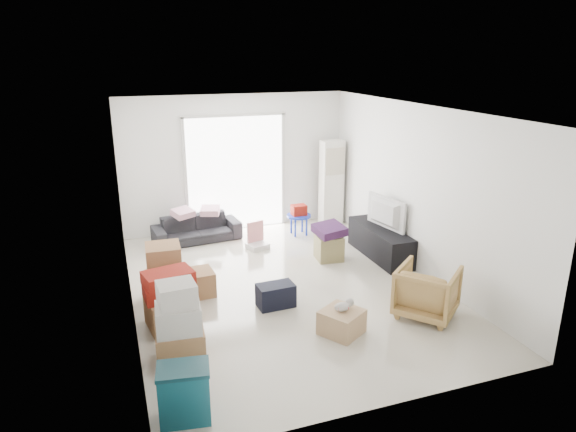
% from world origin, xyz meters
% --- Properties ---
extents(room_shell, '(4.98, 6.48, 3.18)m').
position_xyz_m(room_shell, '(0.00, 0.00, 1.35)').
color(room_shell, beige).
rests_on(room_shell, ground).
extents(sliding_door, '(2.10, 0.04, 2.33)m').
position_xyz_m(sliding_door, '(0.00, 2.98, 1.24)').
color(sliding_door, white).
rests_on(sliding_door, room_shell).
extents(ac_tower, '(0.45, 0.30, 1.75)m').
position_xyz_m(ac_tower, '(1.95, 2.65, 0.88)').
color(ac_tower, white).
rests_on(ac_tower, room_shell).
extents(tv_console, '(0.48, 1.59, 0.53)m').
position_xyz_m(tv_console, '(2.00, 0.62, 0.26)').
color(tv_console, black).
rests_on(tv_console, room_shell).
extents(television, '(0.71, 1.03, 0.12)m').
position_xyz_m(television, '(2.00, 0.62, 0.59)').
color(television, black).
rests_on(television, tv_console).
extents(sofa, '(1.68, 0.64, 0.64)m').
position_xyz_m(sofa, '(-0.92, 2.50, 0.32)').
color(sofa, black).
rests_on(sofa, room_shell).
extents(pillow_left, '(0.51, 0.47, 0.13)m').
position_xyz_m(pillow_left, '(-1.15, 2.54, 0.70)').
color(pillow_left, '#E6A8C0').
rests_on(pillow_left, sofa).
extents(pillow_right, '(0.47, 0.42, 0.13)m').
position_xyz_m(pillow_right, '(-0.64, 2.53, 0.71)').
color(pillow_right, '#E6A8C0').
rests_on(pillow_right, sofa).
extents(armchair, '(1.03, 1.04, 0.78)m').
position_xyz_m(armchair, '(1.54, -1.48, 0.39)').
color(armchair, tan).
rests_on(armchair, room_shell).
extents(storage_bins, '(0.55, 0.43, 0.58)m').
position_xyz_m(storage_bins, '(-1.90, -2.50, 0.29)').
color(storage_bins, '#125262').
rests_on(storage_bins, room_shell).
extents(box_stack_a, '(0.58, 0.50, 1.00)m').
position_xyz_m(box_stack_a, '(-1.80, -1.50, 0.45)').
color(box_stack_a, olive).
rests_on(box_stack_a, room_shell).
extents(box_stack_b, '(0.68, 0.66, 0.78)m').
position_xyz_m(box_stack_b, '(-1.80, -0.62, 0.36)').
color(box_stack_b, olive).
rests_on(box_stack_b, room_shell).
extents(box_stack_c, '(0.59, 0.51, 0.84)m').
position_xyz_m(box_stack_c, '(-1.77, 0.20, 0.41)').
color(box_stack_c, olive).
rests_on(box_stack_c, room_shell).
extents(loose_box, '(0.47, 0.47, 0.37)m').
position_xyz_m(loose_box, '(-1.30, 0.19, 0.19)').
color(loose_box, olive).
rests_on(loose_box, room_shell).
extents(duffel_bag, '(0.53, 0.33, 0.33)m').
position_xyz_m(duffel_bag, '(-0.33, -0.55, 0.17)').
color(duffel_bag, black).
rests_on(duffel_bag, room_shell).
extents(ottoman, '(0.47, 0.47, 0.43)m').
position_xyz_m(ottoman, '(1.09, 0.80, 0.22)').
color(ottoman, '#9E925C').
rests_on(ottoman, room_shell).
extents(blanket, '(0.53, 0.53, 0.14)m').
position_xyz_m(blanket, '(1.09, 0.80, 0.50)').
color(blanket, '#482154').
rests_on(blanket, ottoman).
extents(kids_table, '(0.48, 0.48, 0.61)m').
position_xyz_m(kids_table, '(1.05, 2.17, 0.43)').
color(kids_table, '#1731BD').
rests_on(kids_table, room_shell).
extents(toy_walker, '(0.43, 0.40, 0.48)m').
position_xyz_m(toy_walker, '(0.06, 1.76, 0.13)').
color(toy_walker, silver).
rests_on(toy_walker, room_shell).
extents(wood_crate, '(0.65, 0.65, 0.32)m').
position_xyz_m(wood_crate, '(0.24, -1.53, 0.16)').
color(wood_crate, tan).
rests_on(wood_crate, room_shell).
extents(plush_bunny, '(0.28, 0.16, 0.14)m').
position_xyz_m(plush_bunny, '(0.27, -1.52, 0.38)').
color(plush_bunny, '#B2ADA8').
rests_on(plush_bunny, wood_crate).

